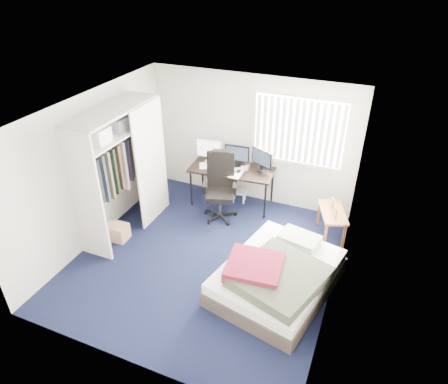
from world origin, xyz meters
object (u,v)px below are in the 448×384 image
desk (233,166)px  bed (277,276)px  nightstand (332,214)px  office_chair (220,192)px

desk → bed: desk is taller
nightstand → office_chair: bearing=-176.9°
nightstand → bed: nightstand is taller
office_chair → bed: bearing=-44.3°
nightstand → bed: (-0.50, -1.61, -0.20)m
office_chair → bed: office_chair is taller
bed → desk: bearing=126.7°
office_chair → bed: size_ratio=0.59×
desk → nightstand: desk is taller
desk → nightstand: bearing=-10.8°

